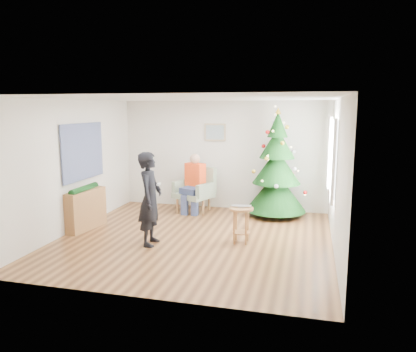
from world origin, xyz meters
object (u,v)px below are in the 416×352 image
(christmas_tree, at_px, (277,168))
(armchair, at_px, (195,195))
(stool, at_px, (241,225))
(console, at_px, (85,210))
(standing_man, at_px, (150,199))

(christmas_tree, bearing_deg, armchair, -178.36)
(christmas_tree, relative_size, stool, 3.73)
(armchair, relative_size, console, 1.04)
(standing_man, bearing_deg, christmas_tree, -43.44)
(standing_man, bearing_deg, armchair, -7.85)
(armchair, bearing_deg, standing_man, -69.54)
(christmas_tree, height_order, standing_man, christmas_tree)
(christmas_tree, bearing_deg, console, -151.64)
(christmas_tree, height_order, stool, christmas_tree)
(christmas_tree, xyz_separation_m, stool, (-0.45, -2.05, -0.76))
(armchair, height_order, console, armchair)
(console, bearing_deg, standing_man, -10.47)
(stool, bearing_deg, armchair, 125.82)
(christmas_tree, relative_size, armchair, 2.34)
(armchair, xyz_separation_m, standing_man, (-0.12, -2.48, 0.45))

